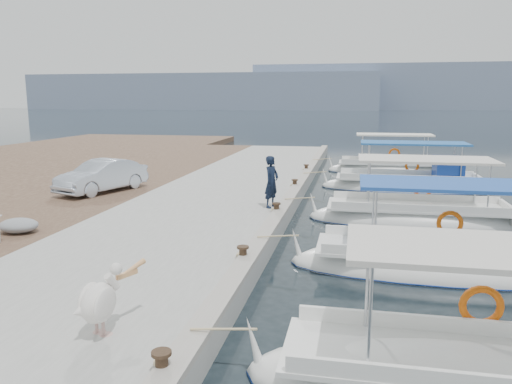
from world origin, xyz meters
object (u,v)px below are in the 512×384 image
Objects in this scene: fishing_caique_d at (409,186)px; pelican at (100,300)px; fishing_caique_e at (389,171)px; fishing_caique_c at (416,219)px; fishing_caique_b at (442,268)px; fisherman at (272,182)px; parked_car at (102,176)px.

fishing_caique_d is 18.32m from pelican.
fishing_caique_e is 23.44m from pelican.
fishing_caique_c is at bearing -89.22° from fishing_caique_e.
fisherman reaches higher than fishing_caique_b.
parked_car reaches higher than pelican.
fisherman reaches higher than fishing_caique_e.
fishing_caique_c and fishing_caique_d have the same top height.
fishing_caique_e is at bearing 75.53° from pelican.
fisherman is at bearing -170.81° from fishing_caique_c.
fishing_caique_e is 5.14× the size of pelican.
pelican is 0.77× the size of fisherman.
pelican is at bearing -164.09° from fisherman.
fishing_caique_d is 2.04× the size of parked_car.
fisherman is (1.09, 9.83, 0.34)m from pelican.
fishing_caique_d is at bearing -13.78° from fisherman.
parked_car is at bearing -155.44° from fishing_caique_d.
pelican is at bearing -104.47° from fishing_caique_e.
fishing_caique_b reaches higher than pelican.
pelican is 9.90m from fisherman.
fishing_caique_b is at bearing 42.39° from pelican.
fishing_caique_b is 17.15m from fishing_caique_e.
fishing_caique_e is at bearing 90.69° from fishing_caique_b.
fishing_caique_b is 13.54m from parked_car.
fishing_caique_b and fishing_caique_d have the same top height.
fishing_caique_e is 3.95× the size of fisherman.
pelican is (-5.85, -22.68, 0.93)m from fishing_caique_e.
parked_car is at bearing 176.21° from fishing_caique_c.
fishing_caique_d is (0.39, 6.51, 0.06)m from fishing_caique_c.
fishing_caique_c is at bearing 15.81° from parked_car.
fishing_caique_d reaches higher than parked_car.
fishing_caique_e is 16.44m from parked_car.
pelican is at bearing -110.50° from fishing_caique_d.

